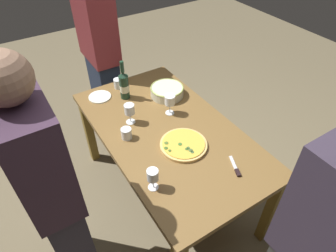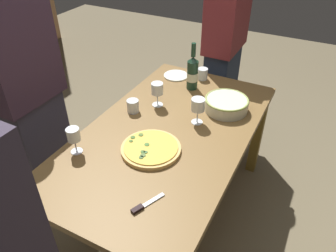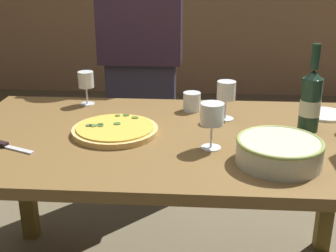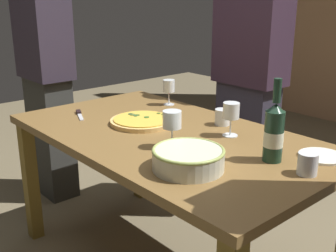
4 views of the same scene
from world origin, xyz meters
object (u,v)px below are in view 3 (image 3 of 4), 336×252
(side_plate, at_px, (325,114))
(pizza_knife, at_px, (8,146))
(wine_bottle, at_px, (311,100))
(pizza, at_px, (115,130))
(wine_glass_near_pizza, at_px, (86,82))
(person_guest_right, at_px, (141,57))
(cup_amber, at_px, (192,102))
(dining_table, at_px, (168,157))
(wine_glass_by_bottle, at_px, (212,115))
(serving_bowl, at_px, (279,150))
(wine_glass_far_left, at_px, (226,93))

(side_plate, relative_size, pizza_knife, 1.09)
(pizza_knife, bearing_deg, wine_bottle, 12.89)
(pizza, height_order, wine_glass_near_pizza, wine_glass_near_pizza)
(person_guest_right, bearing_deg, side_plate, 41.22)
(pizza_knife, bearing_deg, cup_amber, 35.73)
(wine_bottle, xyz_separation_m, wine_glass_near_pizza, (-0.92, 0.27, -0.02))
(dining_table, height_order, wine_glass_by_bottle, wine_glass_by_bottle)
(dining_table, bearing_deg, side_plate, 22.36)
(dining_table, distance_m, wine_glass_by_bottle, 0.29)
(wine_bottle, bearing_deg, person_guest_right, 133.31)
(serving_bowl, distance_m, person_guest_right, 1.24)
(wine_glass_near_pizza, bearing_deg, side_plate, -4.66)
(pizza, height_order, wine_glass_far_left, wine_glass_far_left)
(wine_bottle, distance_m, pizza_knife, 1.11)
(wine_glass_near_pizza, xyz_separation_m, person_guest_right, (0.18, 0.52, 0.00))
(cup_amber, xyz_separation_m, side_plate, (0.56, -0.03, -0.04))
(wine_bottle, relative_size, side_plate, 1.80)
(dining_table, relative_size, serving_bowl, 5.76)
(dining_table, relative_size, cup_amber, 19.72)
(pizza_knife, bearing_deg, serving_bowl, -3.83)
(dining_table, bearing_deg, serving_bowl, -31.12)
(dining_table, bearing_deg, cup_amber, 74.16)
(side_plate, bearing_deg, wine_bottle, -122.12)
(wine_bottle, bearing_deg, wine_glass_by_bottle, -151.80)
(pizza, height_order, pizza_knife, pizza)
(wine_glass_near_pizza, bearing_deg, person_guest_right, 70.66)
(wine_glass_near_pizza, height_order, wine_glass_far_left, wine_glass_far_left)
(wine_glass_far_left, relative_size, cup_amber, 1.96)
(dining_table, distance_m, wine_bottle, 0.58)
(cup_amber, relative_size, pizza_knife, 0.48)
(wine_glass_near_pizza, height_order, wine_glass_by_bottle, wine_glass_by_bottle)
(pizza, bearing_deg, dining_table, -0.94)
(wine_glass_far_left, distance_m, person_guest_right, 0.80)
(wine_bottle, bearing_deg, pizza, -173.66)
(wine_glass_by_bottle, height_order, wine_glass_far_left, wine_glass_by_bottle)
(dining_table, xyz_separation_m, wine_glass_far_left, (0.22, 0.19, 0.21))
(dining_table, distance_m, pizza_knife, 0.58)
(wine_glass_far_left, xyz_separation_m, cup_amber, (-0.14, 0.10, -0.07))
(wine_glass_by_bottle, xyz_separation_m, cup_amber, (-0.08, 0.41, -0.08))
(serving_bowl, bearing_deg, wine_glass_near_pizza, 143.02)
(wine_glass_far_left, relative_size, side_plate, 0.86)
(wine_glass_by_bottle, distance_m, side_plate, 0.63)
(wine_glass_near_pizza, bearing_deg, wine_glass_far_left, -14.48)
(serving_bowl, bearing_deg, wine_bottle, 62.60)
(dining_table, height_order, wine_glass_near_pizza, wine_glass_near_pizza)
(wine_glass_by_bottle, relative_size, person_guest_right, 0.10)
(wine_glass_near_pizza, distance_m, side_plate, 1.04)
(wine_glass_by_bottle, height_order, side_plate, wine_glass_by_bottle)
(wine_glass_near_pizza, distance_m, cup_amber, 0.48)
(cup_amber, distance_m, pizza_knife, 0.78)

